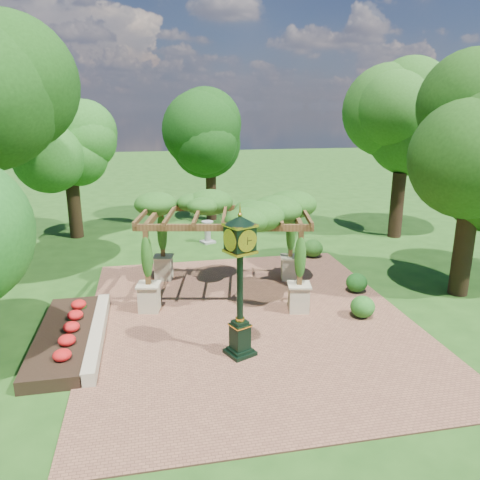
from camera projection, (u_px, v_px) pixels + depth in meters
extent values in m
plane|color=#1E4714|center=(256.00, 333.00, 13.96)|extent=(120.00, 120.00, 0.00)
cube|color=brown|center=(249.00, 318.00, 14.90)|extent=(10.00, 12.00, 0.04)
cube|color=#C6B793|center=(98.00, 334.00, 13.51)|extent=(0.35, 5.00, 0.40)
cube|color=red|center=(65.00, 337.00, 13.35)|extent=(1.50, 5.00, 0.36)
cube|color=black|center=(240.00, 352.00, 12.71)|extent=(0.91, 0.91, 0.10)
cube|color=black|center=(240.00, 337.00, 12.58)|extent=(0.57, 0.57, 0.78)
cube|color=gold|center=(240.00, 325.00, 12.49)|extent=(0.64, 0.64, 0.03)
cylinder|color=black|center=(240.00, 286.00, 12.18)|extent=(0.23, 0.23, 1.98)
cube|color=black|center=(240.00, 238.00, 11.82)|extent=(0.80, 0.80, 0.60)
cylinder|color=white|center=(247.00, 241.00, 11.58)|extent=(0.48, 0.24, 0.52)
cone|color=black|center=(240.00, 220.00, 11.69)|extent=(1.03, 1.03, 0.22)
sphere|color=gold|center=(240.00, 215.00, 11.65)|extent=(0.12, 0.12, 0.12)
cube|color=#C3B691|center=(149.00, 298.00, 15.32)|extent=(0.75, 0.75, 0.88)
cube|color=brown|center=(147.00, 257.00, 14.94)|extent=(0.18, 0.18, 1.81)
cube|color=#C3B691|center=(299.00, 298.00, 15.30)|extent=(0.75, 0.75, 0.88)
cube|color=brown|center=(300.00, 258.00, 14.91)|extent=(0.18, 0.18, 1.81)
cube|color=#C3B691|center=(164.00, 268.00, 18.15)|extent=(0.75, 0.75, 0.88)
cube|color=brown|center=(162.00, 233.00, 17.76)|extent=(0.18, 0.18, 1.81)
cube|color=#C3B691|center=(290.00, 268.00, 18.13)|extent=(0.75, 0.75, 0.88)
cube|color=brown|center=(291.00, 233.00, 17.74)|extent=(0.18, 0.18, 1.81)
cube|color=brown|center=(223.00, 228.00, 14.65)|extent=(5.60, 1.27, 0.22)
cube|color=brown|center=(226.00, 208.00, 17.48)|extent=(5.60, 1.27, 0.22)
ellipsoid|color=#245518|center=(225.00, 209.00, 15.99)|extent=(6.28, 4.59, 0.98)
cube|color=#9A9A92|center=(208.00, 242.00, 23.20)|extent=(0.80, 0.80, 0.11)
cylinder|color=#9A9A92|center=(208.00, 232.00, 23.06)|extent=(0.41, 0.41, 1.00)
cylinder|color=#9A9A92|center=(207.00, 222.00, 22.91)|extent=(0.75, 0.75, 0.06)
ellipsoid|color=#21601B|center=(363.00, 307.00, 14.87)|extent=(0.84, 0.84, 0.69)
ellipsoid|color=#195417|center=(357.00, 283.00, 16.92)|extent=(0.95, 0.95, 0.69)
ellipsoid|color=#28611C|center=(313.00, 248.00, 20.84)|extent=(1.14, 1.14, 0.78)
cylinder|color=#301E13|center=(1.00, 234.00, 17.66)|extent=(0.75, 0.75, 3.76)
cylinder|color=black|center=(75.00, 209.00, 23.87)|extent=(0.67, 0.67, 2.93)
ellipsoid|color=#235E1A|center=(67.00, 134.00, 22.83)|extent=(3.77, 3.77, 4.63)
cylinder|color=#311F13|center=(211.00, 197.00, 27.67)|extent=(0.60, 0.60, 2.70)
ellipsoid|color=#123A0E|center=(210.00, 137.00, 26.71)|extent=(3.98, 3.98, 4.26)
cylinder|color=black|center=(397.00, 205.00, 23.87)|extent=(0.67, 0.67, 3.32)
ellipsoid|color=#235317|center=(405.00, 119.00, 22.69)|extent=(4.23, 4.23, 5.24)
cylinder|color=#302113|center=(463.00, 252.00, 16.50)|extent=(0.67, 0.67, 3.15)
ellipsoid|color=#1A4110|center=(479.00, 134.00, 15.38)|extent=(4.82, 4.82, 4.97)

